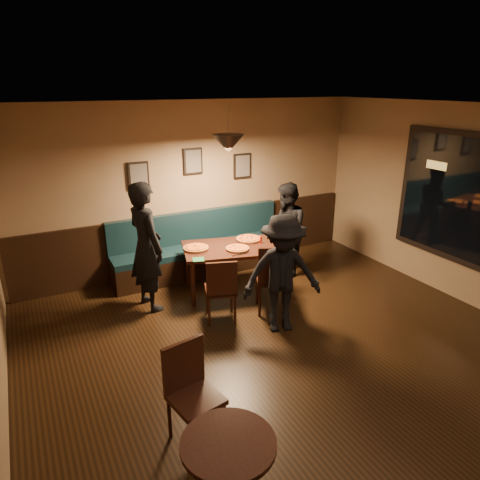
{
  "coord_description": "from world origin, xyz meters",
  "views": [
    {
      "loc": [
        -2.57,
        -3.1,
        3.03
      ],
      "look_at": [
        0.09,
        2.01,
        0.95
      ],
      "focal_mm": 32.51,
      "sensor_mm": 36.0,
      "label": 1
    }
  ],
  "objects_px": {
    "dining_table": "(229,269)",
    "soda_glass": "(276,241)",
    "booth_bench": "(202,245)",
    "diner_right": "(286,231)",
    "diner_left": "(146,247)",
    "chair_near_left": "(220,288)",
    "cafe_chair_far": "(196,397)",
    "chair_near_right": "(272,277)",
    "diner_front": "(282,274)",
    "tabasco_bottle": "(261,239)"
  },
  "relations": [
    {
      "from": "booth_bench",
      "to": "diner_right",
      "type": "distance_m",
      "value": 1.42
    },
    {
      "from": "booth_bench",
      "to": "diner_front",
      "type": "height_order",
      "value": "diner_front"
    },
    {
      "from": "chair_near_right",
      "to": "diner_right",
      "type": "bearing_deg",
      "value": 72.74
    },
    {
      "from": "dining_table",
      "to": "diner_front",
      "type": "bearing_deg",
      "value": -70.14
    },
    {
      "from": "diner_left",
      "to": "chair_near_left",
      "type": "bearing_deg",
      "value": -148.45
    },
    {
      "from": "chair_near_left",
      "to": "tabasco_bottle",
      "type": "height_order",
      "value": "chair_near_left"
    },
    {
      "from": "dining_table",
      "to": "chair_near_left",
      "type": "bearing_deg",
      "value": -109.35
    },
    {
      "from": "booth_bench",
      "to": "dining_table",
      "type": "distance_m",
      "value": 0.86
    },
    {
      "from": "booth_bench",
      "to": "diner_left",
      "type": "relative_size",
      "value": 1.64
    },
    {
      "from": "soda_glass",
      "to": "cafe_chair_far",
      "type": "bearing_deg",
      "value": -134.7
    },
    {
      "from": "booth_bench",
      "to": "soda_glass",
      "type": "height_order",
      "value": "booth_bench"
    },
    {
      "from": "diner_right",
      "to": "diner_front",
      "type": "xyz_separation_m",
      "value": [
        -0.98,
        -1.4,
        -0.0
      ]
    },
    {
      "from": "chair_near_left",
      "to": "diner_left",
      "type": "xyz_separation_m",
      "value": [
        -0.75,
        0.79,
        0.46
      ]
    },
    {
      "from": "diner_left",
      "to": "booth_bench",
      "type": "bearing_deg",
      "value": -68.38
    },
    {
      "from": "chair_near_left",
      "to": "cafe_chair_far",
      "type": "height_order",
      "value": "cafe_chair_far"
    },
    {
      "from": "chair_near_left",
      "to": "diner_front",
      "type": "height_order",
      "value": "diner_front"
    },
    {
      "from": "diner_left",
      "to": "diner_front",
      "type": "bearing_deg",
      "value": -147.98
    },
    {
      "from": "booth_bench",
      "to": "diner_left",
      "type": "distance_m",
      "value": 1.42
    },
    {
      "from": "diner_right",
      "to": "tabasco_bottle",
      "type": "relative_size",
      "value": 11.86
    },
    {
      "from": "tabasco_bottle",
      "to": "diner_front",
      "type": "bearing_deg",
      "value": -107.86
    },
    {
      "from": "diner_left",
      "to": "diner_right",
      "type": "height_order",
      "value": "diner_left"
    },
    {
      "from": "chair_near_right",
      "to": "diner_front",
      "type": "distance_m",
      "value": 0.59
    },
    {
      "from": "booth_bench",
      "to": "cafe_chair_far",
      "type": "distance_m",
      "value": 3.7
    },
    {
      "from": "dining_table",
      "to": "soda_glass",
      "type": "relative_size",
      "value": 8.13
    },
    {
      "from": "diner_left",
      "to": "cafe_chair_far",
      "type": "distance_m",
      "value": 2.7
    },
    {
      "from": "dining_table",
      "to": "cafe_chair_far",
      "type": "relative_size",
      "value": 1.46
    },
    {
      "from": "booth_bench",
      "to": "diner_left",
      "type": "xyz_separation_m",
      "value": [
        -1.13,
        -0.76,
        0.42
      ]
    },
    {
      "from": "booth_bench",
      "to": "diner_right",
      "type": "height_order",
      "value": "diner_right"
    },
    {
      "from": "dining_table",
      "to": "cafe_chair_far",
      "type": "distance_m",
      "value": 3.0
    },
    {
      "from": "soda_glass",
      "to": "dining_table",
      "type": "bearing_deg",
      "value": 153.9
    },
    {
      "from": "chair_near_left",
      "to": "tabasco_bottle",
      "type": "xyz_separation_m",
      "value": [
        0.98,
        0.62,
        0.34
      ]
    },
    {
      "from": "tabasco_bottle",
      "to": "cafe_chair_far",
      "type": "relative_size",
      "value": 0.14
    },
    {
      "from": "booth_bench",
      "to": "diner_right",
      "type": "relative_size",
      "value": 1.92
    },
    {
      "from": "booth_bench",
      "to": "chair_near_left",
      "type": "xyz_separation_m",
      "value": [
        -0.38,
        -1.54,
        -0.05
      ]
    },
    {
      "from": "chair_near_left",
      "to": "cafe_chair_far",
      "type": "bearing_deg",
      "value": -102.35
    },
    {
      "from": "diner_left",
      "to": "cafe_chair_far",
      "type": "bearing_deg",
      "value": 160.31
    },
    {
      "from": "dining_table",
      "to": "diner_right",
      "type": "bearing_deg",
      "value": 21.01
    },
    {
      "from": "booth_bench",
      "to": "soda_glass",
      "type": "xyz_separation_m",
      "value": [
        0.73,
        -1.16,
        0.31
      ]
    },
    {
      "from": "dining_table",
      "to": "soda_glass",
      "type": "xyz_separation_m",
      "value": [
        0.63,
        -0.31,
        0.45
      ]
    },
    {
      "from": "chair_near_left",
      "to": "chair_near_right",
      "type": "relative_size",
      "value": 0.9
    },
    {
      "from": "booth_bench",
      "to": "diner_front",
      "type": "relative_size",
      "value": 1.93
    },
    {
      "from": "booth_bench",
      "to": "dining_table",
      "type": "xyz_separation_m",
      "value": [
        0.09,
        -0.84,
        -0.14
      ]
    },
    {
      "from": "dining_table",
      "to": "diner_right",
      "type": "height_order",
      "value": "diner_right"
    },
    {
      "from": "chair_near_right",
      "to": "diner_right",
      "type": "xyz_separation_m",
      "value": [
        0.81,
        0.91,
        0.27
      ]
    },
    {
      "from": "diner_left",
      "to": "soda_glass",
      "type": "height_order",
      "value": "diner_left"
    },
    {
      "from": "booth_bench",
      "to": "dining_table",
      "type": "relative_size",
      "value": 2.21
    },
    {
      "from": "diner_right",
      "to": "soda_glass",
      "type": "bearing_deg",
      "value": -23.1
    },
    {
      "from": "chair_near_right",
      "to": "tabasco_bottle",
      "type": "relative_size",
      "value": 7.71
    },
    {
      "from": "chair_near_left",
      "to": "diner_right",
      "type": "height_order",
      "value": "diner_right"
    },
    {
      "from": "diner_right",
      "to": "soda_glass",
      "type": "distance_m",
      "value": 0.62
    }
  ]
}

